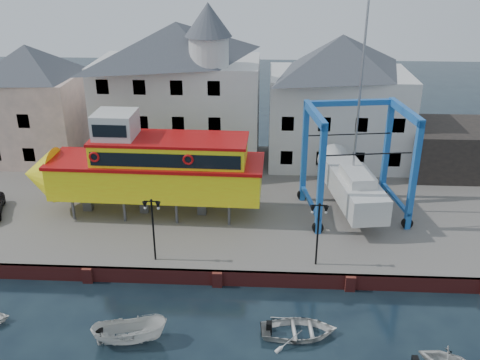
{
  "coord_description": "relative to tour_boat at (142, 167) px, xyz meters",
  "views": [
    {
      "loc": [
        2.84,
        -27.1,
        19.12
      ],
      "look_at": [
        1.0,
        7.0,
        4.0
      ],
      "focal_mm": 40.0,
      "sensor_mm": 36.0,
      "label": 1
    }
  ],
  "objects": [
    {
      "name": "lamp_post_left",
      "position": [
        2.02,
        -6.4,
        -0.4
      ],
      "size": [
        1.12,
        0.32,
        4.2
      ],
      "color": "black",
      "rests_on": "hardstanding"
    },
    {
      "name": "quay_wall",
      "position": [
        6.02,
        -7.49,
        -4.07
      ],
      "size": [
        44.0,
        0.47,
        1.0
      ],
      "color": "maroon",
      "rests_on": "ground"
    },
    {
      "name": "hardstanding",
      "position": [
        6.02,
        3.4,
        -4.07
      ],
      "size": [
        44.0,
        22.0,
        1.0
      ],
      "primitive_type": "cube",
      "color": "#5F5B56",
      "rests_on": "ground"
    },
    {
      "name": "building_white_right",
      "position": [
        15.02,
        11.4,
        2.02
      ],
      "size": [
        12.0,
        8.0,
        11.2
      ],
      "color": "silver",
      "rests_on": "hardstanding"
    },
    {
      "name": "building_pink",
      "position": [
        -11.98,
        10.4,
        1.57
      ],
      "size": [
        8.0,
        7.0,
        10.3
      ],
      "color": "tan",
      "rests_on": "hardstanding"
    },
    {
      "name": "lamp_post_right",
      "position": [
        12.02,
        -6.4,
        -0.4
      ],
      "size": [
        1.12,
        0.32,
        4.2
      ],
      "color": "black",
      "rests_on": "hardstanding"
    },
    {
      "name": "motorboat_b",
      "position": [
        10.78,
        -11.82,
        -4.57
      ],
      "size": [
        4.28,
        3.21,
        0.84
      ],
      "primitive_type": "imported",
      "rotation": [
        0.0,
        0.0,
        1.65
      ],
      "color": "silver",
      "rests_on": "ground"
    },
    {
      "name": "motorboat_a",
      "position": [
        1.94,
        -12.88,
        -4.57
      ],
      "size": [
        4.13,
        2.17,
        1.52
      ],
      "primitive_type": "imported",
      "rotation": [
        0.0,
        0.0,
        1.75
      ],
      "color": "silver",
      "rests_on": "ground"
    },
    {
      "name": "building_white_main",
      "position": [
        1.15,
        10.79,
        2.77
      ],
      "size": [
        14.0,
        8.3,
        14.0
      ],
      "color": "silver",
      "rests_on": "hardstanding"
    },
    {
      "name": "ground",
      "position": [
        6.02,
        -7.6,
        -4.57
      ],
      "size": [
        140.0,
        140.0,
        0.0
      ],
      "primitive_type": "plane",
      "color": "black",
      "rests_on": "ground"
    },
    {
      "name": "tour_boat",
      "position": [
        0.0,
        0.0,
        0.0
      ],
      "size": [
        17.49,
        4.55,
        7.58
      ],
      "rotation": [
        0.0,
        0.0,
        -0.02
      ],
      "color": "#59595E",
      "rests_on": "hardstanding"
    },
    {
      "name": "travel_lift",
      "position": [
        15.03,
        1.51,
        -1.05
      ],
      "size": [
        7.85,
        10.33,
        15.2
      ],
      "rotation": [
        0.0,
        0.0,
        0.15
      ],
      "color": "#1942B1",
      "rests_on": "hardstanding"
    },
    {
      "name": "shed_dark",
      "position": [
        25.02,
        9.4,
        -1.57
      ],
      "size": [
        8.0,
        7.0,
        4.0
      ],
      "primitive_type": "cube",
      "color": "black",
      "rests_on": "hardstanding"
    }
  ]
}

